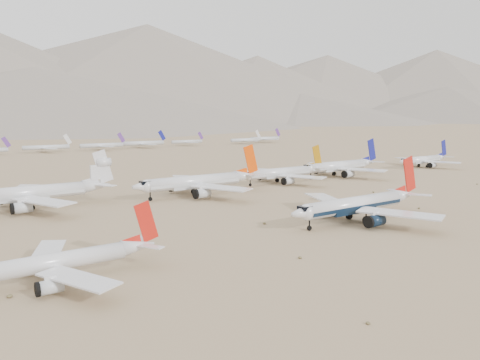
{
  "coord_description": "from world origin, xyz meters",
  "views": [
    {
      "loc": [
        -111.39,
        -86.21,
        30.79
      ],
      "look_at": [
        -12.69,
        50.79,
        7.0
      ],
      "focal_mm": 35.0,
      "sensor_mm": 36.0,
      "label": 1
    }
  ],
  "objects": [
    {
      "name": "row2_orange_tail",
      "position": [
        -20.62,
        66.27,
        5.24
      ],
      "size": [
        52.31,
        51.17,
        18.66
      ],
      "color": "silver",
      "rests_on": "ground"
    },
    {
      "name": "row2_blue_far",
      "position": [
        135.98,
        72.35,
        4.32
      ],
      "size": [
        43.68,
        42.71,
        15.52
      ],
      "color": "silver",
      "rests_on": "ground"
    },
    {
      "name": "row2_navy_widebody",
      "position": [
        65.12,
        73.06,
        5.1
      ],
      "size": [
        51.31,
        50.17,
        18.25
      ],
      "color": "silver",
      "rests_on": "ground"
    },
    {
      "name": "row2_white_trijet",
      "position": [
        -78.22,
        76.22,
        5.35
      ],
      "size": [
        52.16,
        50.98,
        18.48
      ],
      "color": "silver",
      "rests_on": "ground"
    },
    {
      "name": "main_airliner",
      "position": [
        -5.26,
        1.69,
        4.89
      ],
      "size": [
        50.45,
        49.27,
        17.8
      ],
      "color": "silver",
      "rests_on": "ground"
    },
    {
      "name": "ground",
      "position": [
        0.0,
        0.0,
        0.0
      ],
      "size": [
        7000.0,
        7000.0,
        0.0
      ],
      "primitive_type": "plane",
      "color": "#957856",
      "rests_on": "ground"
    },
    {
      "name": "foothills",
      "position": [
        526.68,
        1100.0,
        67.15
      ],
      "size": [
        4637.5,
        1395.0,
        155.0
      ],
      "color": "slate",
      "rests_on": "ground"
    },
    {
      "name": "desert_scrub",
      "position": [
        3.14,
        -29.33,
        0.29
      ],
      "size": [
        261.14,
        121.67,
        0.63
      ],
      "color": "brown",
      "rests_on": "ground"
    },
    {
      "name": "row2_gold_tail",
      "position": [
        26.67,
        72.57,
        4.61
      ],
      "size": [
        46.34,
        45.32,
        16.5
      ],
      "color": "silver",
      "rests_on": "ground"
    },
    {
      "name": "second_airliner",
      "position": [
        -89.6,
        1.13,
        3.73
      ],
      "size": [
        37.64,
        36.79,
        13.35
      ],
      "color": "silver",
      "rests_on": "ground"
    },
    {
      "name": "distant_storage_row",
      "position": [
        -13.02,
        310.37,
        4.33
      ],
      "size": [
        504.6,
        52.63,
        14.9
      ],
      "color": "silver",
      "rests_on": "ground"
    }
  ]
}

